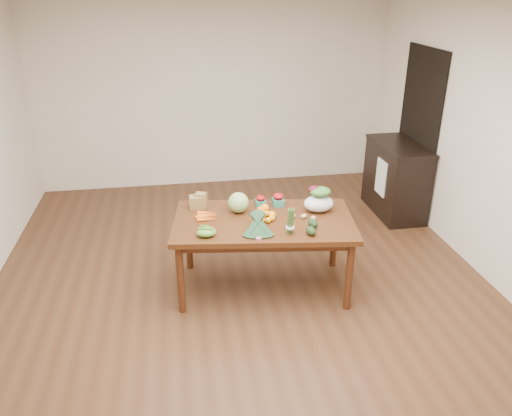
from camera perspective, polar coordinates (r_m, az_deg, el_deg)
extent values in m
plane|color=#4E301B|center=(5.04, -1.45, -9.39)|extent=(6.00, 6.00, 0.00)
cube|color=white|center=(7.31, -4.99, 12.94)|extent=(5.00, 0.02, 2.70)
cube|color=white|center=(5.35, 26.09, 6.19)|extent=(0.02, 6.00, 2.70)
cube|color=#4E2812|center=(4.90, 0.85, -5.26)|extent=(1.81, 1.16, 0.75)
cube|color=black|center=(6.73, 17.99, 8.19)|extent=(0.02, 1.00, 2.10)
cube|color=black|center=(6.72, 15.69, 3.22)|extent=(0.52, 1.02, 0.94)
cube|color=white|center=(6.49, 14.09, 3.41)|extent=(0.02, 0.28, 0.45)
sphere|color=#9CBB6C|center=(4.84, -2.03, 0.62)|extent=(0.20, 0.20, 0.20)
sphere|color=orange|center=(4.79, 0.61, -0.31)|extent=(0.09, 0.09, 0.09)
sphere|color=orange|center=(4.86, 1.01, -0.01)|extent=(0.09, 0.09, 0.09)
sphere|color=orange|center=(4.73, 1.84, -0.78)|extent=(0.08, 0.08, 0.08)
ellipsoid|color=#5EA638|center=(4.42, -5.69, -2.76)|extent=(0.18, 0.13, 0.08)
ellipsoid|color=tan|center=(4.76, 4.22, -0.89)|extent=(0.05, 0.05, 0.05)
ellipsoid|color=tan|center=(4.76, 5.42, -0.95)|extent=(0.05, 0.05, 0.04)
ellipsoid|color=tan|center=(4.77, 5.56, -0.91)|extent=(0.05, 0.04, 0.04)
ellipsoid|color=#DED280|center=(4.82, 4.09, -0.57)|extent=(0.05, 0.05, 0.04)
ellipsoid|color=tan|center=(4.73, 6.56, -1.16)|extent=(0.05, 0.05, 0.04)
ellipsoid|color=black|center=(4.45, 6.29, -2.62)|extent=(0.11, 0.13, 0.08)
ellipsoid|color=black|center=(4.58, 6.52, -1.78)|extent=(0.11, 0.14, 0.08)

